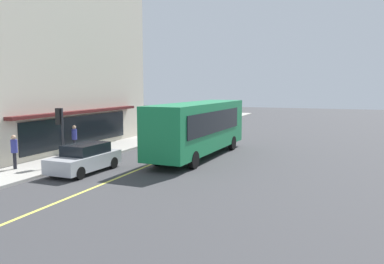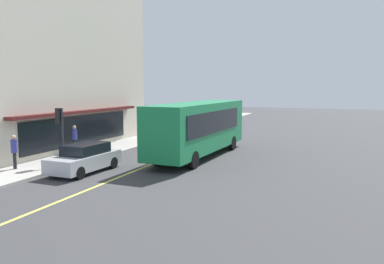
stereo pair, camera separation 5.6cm
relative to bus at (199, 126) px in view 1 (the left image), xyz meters
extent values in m
plane|color=#38383A|center=(-0.31, 1.75, -1.99)|extent=(120.00, 120.00, 0.00)
cube|color=#9E9B93|center=(-0.31, 6.93, -1.91)|extent=(80.00, 3.08, 0.15)
cube|color=#D8D14C|center=(-0.31, 1.75, -1.98)|extent=(36.00, 0.16, 0.01)
cube|color=beige|center=(-1.03, 12.86, 4.09)|extent=(18.66, 8.77, 12.15)
cube|color=#4C1919|center=(-1.03, 8.23, 0.81)|extent=(13.06, 0.70, 0.20)
cube|color=black|center=(-1.03, 8.45, -0.49)|extent=(11.20, 0.08, 2.00)
cube|color=#197F47|center=(-0.04, 0.00, 0.01)|extent=(11.08, 2.90, 3.00)
cube|color=black|center=(5.41, -0.20, 0.37)|extent=(0.20, 2.10, 1.80)
cube|color=black|center=(-0.29, 1.28, 0.37)|extent=(8.80, 0.38, 1.32)
cube|color=black|center=(-0.38, -1.26, 0.37)|extent=(8.80, 0.38, 1.32)
cube|color=#0CF259|center=(5.48, -0.20, 1.26)|extent=(0.15, 1.90, 0.36)
cube|color=#2D2D33|center=(5.51, -0.20, -1.24)|extent=(0.25, 2.40, 0.40)
cylinder|color=black|center=(3.52, 1.00, -1.49)|extent=(1.01, 0.34, 1.00)
cylinder|color=black|center=(3.44, -1.26, -1.49)|extent=(1.01, 0.34, 1.00)
cylinder|color=black|center=(-3.51, 1.26, -1.49)|extent=(1.01, 0.34, 1.00)
cylinder|color=black|center=(-3.60, -1.00, -1.49)|extent=(1.01, 0.34, 1.00)
cylinder|color=#2D2D33|center=(-6.05, 5.82, -0.24)|extent=(0.12, 0.12, 3.20)
cube|color=black|center=(-6.05, 6.02, 0.91)|extent=(0.30, 0.30, 0.90)
sphere|color=red|center=(-6.05, 6.19, 1.18)|extent=(0.18, 0.18, 0.18)
sphere|color=orange|center=(-6.05, 6.19, 0.91)|extent=(0.18, 0.18, 0.18)
sphere|color=green|center=(-6.05, 6.19, 0.64)|extent=(0.18, 0.18, 0.18)
cube|color=#B7BABF|center=(-6.52, 4.08, -1.39)|extent=(4.36, 1.95, 0.75)
cube|color=black|center=(-6.37, 4.07, -0.74)|extent=(2.46, 1.59, 0.55)
cylinder|color=black|center=(-7.96, 3.30, -1.67)|extent=(0.65, 0.24, 0.64)
cylinder|color=black|center=(-7.91, 4.94, -1.67)|extent=(0.65, 0.24, 0.64)
cylinder|color=black|center=(-5.13, 3.21, -1.67)|extent=(0.65, 0.24, 0.64)
cylinder|color=black|center=(-5.07, 4.85, -1.67)|extent=(0.65, 0.24, 0.64)
cube|color=black|center=(6.41, 4.27, -1.39)|extent=(4.33, 1.87, 0.75)
cube|color=black|center=(6.26, 4.27, -0.74)|extent=(2.43, 1.55, 0.55)
cylinder|color=black|center=(7.84, 5.06, -1.67)|extent=(0.64, 0.23, 0.64)
cylinder|color=black|center=(7.82, 3.42, -1.67)|extent=(0.64, 0.23, 0.64)
cylinder|color=black|center=(5.00, 5.11, -1.67)|extent=(0.64, 0.23, 0.64)
cylinder|color=black|center=(4.98, 3.47, -1.67)|extent=(0.64, 0.23, 0.64)
cylinder|color=black|center=(-2.38, 7.92, -1.39)|extent=(0.18, 0.18, 0.88)
cylinder|color=#33388C|center=(-2.38, 7.92, -0.61)|extent=(0.34, 0.34, 0.70)
sphere|color=tan|center=(-2.38, 7.92, -0.13)|extent=(0.25, 0.25, 0.25)
cylinder|color=black|center=(-7.74, 7.64, -1.39)|extent=(0.18, 0.18, 0.88)
cylinder|color=#33388C|center=(-7.74, 7.64, -0.60)|extent=(0.34, 0.34, 0.70)
sphere|color=tan|center=(-7.74, 7.64, -0.13)|extent=(0.25, 0.25, 0.25)
camera|label=1|loc=(-23.49, -8.65, 2.59)|focal=36.67mm
camera|label=2|loc=(-23.47, -8.71, 2.59)|focal=36.67mm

